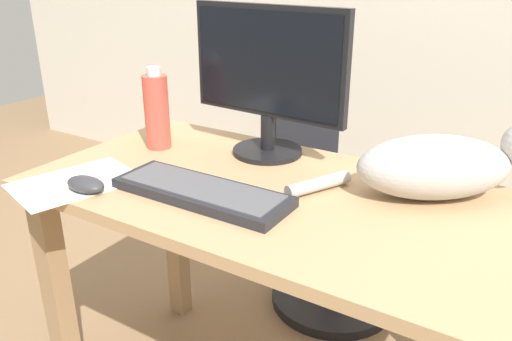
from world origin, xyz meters
TOP-DOWN VIEW (x-y plane):
  - desk at (0.00, 0.00)m, footprint 1.32×0.64m
  - office_chair at (-0.17, 0.64)m, footprint 0.50×0.48m
  - monitor at (-0.18, 0.21)m, footprint 0.48×0.20m
  - keyboard at (-0.16, -0.13)m, footprint 0.44×0.15m
  - cat at (0.31, 0.18)m, footprint 0.52×0.38m
  - computer_mouse at (-0.42, -0.25)m, footprint 0.11×0.06m
  - paper_sheet at (-0.49, -0.23)m, footprint 0.29×0.34m
  - water_bottle at (-0.49, 0.08)m, footprint 0.07×0.07m

SIDE VIEW (x-z plane):
  - office_chair at x=-0.17m, z-range -0.06..0.88m
  - desk at x=0.00m, z-range 0.25..1.00m
  - paper_sheet at x=-0.49m, z-range 0.75..0.75m
  - keyboard at x=-0.16m, z-range 0.75..0.78m
  - computer_mouse at x=-0.42m, z-range 0.75..0.79m
  - cat at x=0.31m, z-range 0.73..0.93m
  - water_bottle at x=-0.49m, z-range 0.74..0.98m
  - monitor at x=-0.18m, z-range 0.77..1.19m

